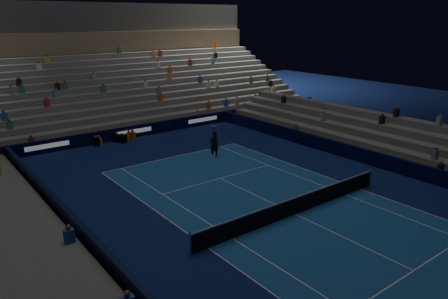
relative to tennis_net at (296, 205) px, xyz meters
The scene contains 11 objects.
ground 0.50m from the tennis_net, ahead, with size 90.00×90.00×0.00m, color #0C194C.
court_surface 0.50m from the tennis_net, ahead, with size 10.97×23.77×0.01m, color #1A5193.
sponsor_barrier_far 18.50m from the tennis_net, 90.00° to the left, with size 44.00×0.25×1.00m, color black.
sponsor_barrier_east 9.70m from the tennis_net, ahead, with size 0.25×37.00×1.00m, color black.
sponsor_barrier_west 9.70m from the tennis_net, behind, with size 0.25×37.00×1.00m, color black.
grandstand_main 28.05m from the tennis_net, 90.00° to the left, with size 44.00×15.20×11.20m.
grandstand_east 13.17m from the tennis_net, ahead, with size 5.00×37.00×2.50m.
grandstand_west 13.17m from the tennis_net, behind, with size 5.00×37.00×2.50m.
tennis_net is the anchor object (origin of this frame).
tennis_player 10.40m from the tennis_net, 77.34° to the left, with size 0.70×0.46×1.91m, color black.
broadcast_camera 17.67m from the tennis_net, 94.50° to the left, with size 0.62×1.02×0.66m.
Camera 1 is at (-14.93, -13.46, 9.61)m, focal length 34.09 mm.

